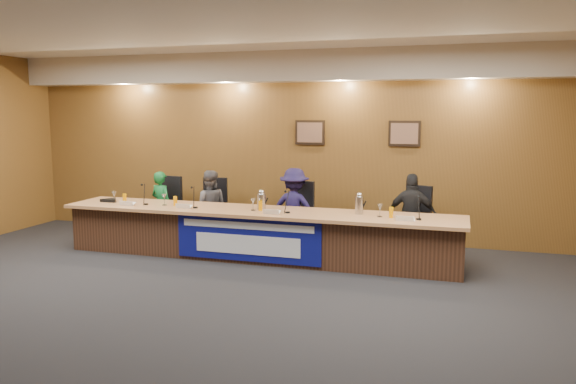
% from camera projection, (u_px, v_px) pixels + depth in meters
% --- Properties ---
extents(floor, '(10.00, 10.00, 0.00)m').
position_uv_depth(floor, '(183.00, 311.00, 6.27)').
color(floor, black).
rests_on(floor, ground).
extents(ceiling, '(10.00, 8.00, 0.04)m').
position_uv_depth(ceiling, '(175.00, 15.00, 5.81)').
color(ceiling, silver).
rests_on(ceiling, wall_back).
extents(wall_back, '(10.00, 0.04, 3.20)m').
position_uv_depth(wall_back, '(288.00, 146.00, 9.82)').
color(wall_back, brown).
rests_on(wall_back, floor).
extents(soffit, '(10.00, 0.50, 0.50)m').
position_uv_depth(soffit, '(284.00, 67.00, 9.39)').
color(soffit, beige).
rests_on(soffit, wall_back).
extents(dais_body, '(6.00, 0.80, 0.70)m').
position_uv_depth(dais_body, '(257.00, 235.00, 8.49)').
color(dais_body, '#402618').
rests_on(dais_body, floor).
extents(dais_top, '(6.10, 0.95, 0.05)m').
position_uv_depth(dais_top, '(256.00, 211.00, 8.39)').
color(dais_top, '#B57C4D').
rests_on(dais_top, dais_body).
extents(banner, '(2.20, 0.02, 0.65)m').
position_uv_depth(banner, '(247.00, 239.00, 8.09)').
color(banner, navy).
rests_on(banner, dais_body).
extents(banner_text_upper, '(2.00, 0.01, 0.10)m').
position_uv_depth(banner_text_upper, '(247.00, 226.00, 8.05)').
color(banner_text_upper, silver).
rests_on(banner_text_upper, banner).
extents(banner_text_lower, '(1.60, 0.01, 0.28)m').
position_uv_depth(banner_text_lower, '(247.00, 245.00, 8.09)').
color(banner_text_lower, silver).
rests_on(banner_text_lower, banner).
extents(wall_photo_left, '(0.52, 0.04, 0.42)m').
position_uv_depth(wall_photo_left, '(310.00, 132.00, 9.64)').
color(wall_photo_left, black).
rests_on(wall_photo_left, wall_back).
extents(wall_photo_right, '(0.52, 0.04, 0.42)m').
position_uv_depth(wall_photo_right, '(404.00, 134.00, 9.18)').
color(wall_photo_right, black).
rests_on(wall_photo_right, wall_back).
extents(panelist_a, '(0.50, 0.40, 1.19)m').
position_uv_depth(panelist_a, '(161.00, 205.00, 9.72)').
color(panelist_a, '#125E28').
rests_on(panelist_a, floor).
extents(panelist_b, '(0.71, 0.63, 1.23)m').
position_uv_depth(panelist_b, '(210.00, 207.00, 9.45)').
color(panelist_b, '#535156').
rests_on(panelist_b, floor).
extents(panelist_c, '(0.86, 0.52, 1.31)m').
position_uv_depth(panelist_c, '(294.00, 209.00, 9.01)').
color(panelist_c, '#18123D').
rests_on(panelist_c, floor).
extents(panelist_d, '(0.76, 0.32, 1.29)m').
position_uv_depth(panelist_d, '(412.00, 216.00, 8.47)').
color(panelist_d, black).
rests_on(panelist_d, floor).
extents(office_chair_a, '(0.56, 0.56, 0.08)m').
position_uv_depth(office_chair_a, '(165.00, 211.00, 9.83)').
color(office_chair_a, black).
rests_on(office_chair_a, floor).
extents(office_chair_b, '(0.55, 0.55, 0.08)m').
position_uv_depth(office_chair_b, '(212.00, 214.00, 9.56)').
color(office_chair_b, black).
rests_on(office_chair_b, floor).
extents(office_chair_c, '(0.57, 0.57, 0.08)m').
position_uv_depth(office_chair_c, '(296.00, 219.00, 9.13)').
color(office_chair_c, black).
rests_on(office_chair_c, floor).
extents(office_chair_d, '(0.61, 0.61, 0.08)m').
position_uv_depth(office_chair_d, '(412.00, 225.00, 8.59)').
color(office_chair_d, black).
rests_on(office_chair_d, floor).
extents(nameplate_a, '(0.24, 0.08, 0.10)m').
position_uv_depth(nameplate_a, '(126.00, 203.00, 8.75)').
color(nameplate_a, white).
rests_on(nameplate_a, dais_top).
extents(microphone_a, '(0.07, 0.07, 0.02)m').
position_uv_depth(microphone_a, '(146.00, 204.00, 8.84)').
color(microphone_a, black).
rests_on(microphone_a, dais_top).
extents(juice_glass_a, '(0.06, 0.06, 0.15)m').
position_uv_depth(juice_glass_a, '(125.00, 198.00, 9.01)').
color(juice_glass_a, '#EE9500').
rests_on(juice_glass_a, dais_top).
extents(water_glass_a, '(0.08, 0.08, 0.18)m').
position_uv_depth(water_glass_a, '(114.00, 197.00, 9.07)').
color(water_glass_a, silver).
rests_on(water_glass_a, dais_top).
extents(nameplate_b, '(0.24, 0.08, 0.10)m').
position_uv_depth(nameplate_b, '(183.00, 206.00, 8.49)').
color(nameplate_b, white).
rests_on(nameplate_b, dais_top).
extents(microphone_b, '(0.07, 0.07, 0.02)m').
position_uv_depth(microphone_b, '(195.00, 207.00, 8.53)').
color(microphone_b, black).
rests_on(microphone_b, dais_top).
extents(juice_glass_b, '(0.06, 0.06, 0.15)m').
position_uv_depth(juice_glass_b, '(175.00, 201.00, 8.74)').
color(juice_glass_b, '#EE9500').
rests_on(juice_glass_b, dais_top).
extents(water_glass_b, '(0.08, 0.08, 0.18)m').
position_uv_depth(water_glass_b, '(164.00, 200.00, 8.77)').
color(water_glass_b, silver).
rests_on(water_glass_b, dais_top).
extents(nameplate_c, '(0.24, 0.08, 0.10)m').
position_uv_depth(nameplate_c, '(271.00, 211.00, 8.01)').
color(nameplate_c, white).
rests_on(nameplate_c, dais_top).
extents(microphone_c, '(0.07, 0.07, 0.02)m').
position_uv_depth(microphone_c, '(288.00, 212.00, 8.12)').
color(microphone_c, black).
rests_on(microphone_c, dais_top).
extents(juice_glass_c, '(0.06, 0.06, 0.15)m').
position_uv_depth(juice_glass_c, '(260.00, 206.00, 8.30)').
color(juice_glass_c, '#EE9500').
rests_on(juice_glass_c, dais_top).
extents(water_glass_c, '(0.08, 0.08, 0.18)m').
position_uv_depth(water_glass_c, '(253.00, 205.00, 8.31)').
color(water_glass_c, silver).
rests_on(water_glass_c, dais_top).
extents(nameplate_d, '(0.24, 0.08, 0.10)m').
position_uv_depth(nameplate_d, '(405.00, 218.00, 7.50)').
color(nameplate_d, white).
rests_on(nameplate_d, dais_top).
extents(microphone_d, '(0.07, 0.07, 0.02)m').
position_uv_depth(microphone_d, '(419.00, 219.00, 7.61)').
color(microphone_d, black).
rests_on(microphone_d, dais_top).
extents(juice_glass_d, '(0.06, 0.06, 0.15)m').
position_uv_depth(juice_glass_d, '(391.00, 212.00, 7.75)').
color(juice_glass_d, '#EE9500').
rests_on(juice_glass_d, dais_top).
extents(water_glass_d, '(0.08, 0.08, 0.18)m').
position_uv_depth(water_glass_d, '(380.00, 211.00, 7.81)').
color(water_glass_d, silver).
rests_on(water_glass_d, dais_top).
extents(carafe_mid, '(0.13, 0.13, 0.23)m').
position_uv_depth(carafe_mid, '(262.00, 202.00, 8.42)').
color(carafe_mid, silver).
rests_on(carafe_mid, dais_top).
extents(carafe_right, '(0.12, 0.12, 0.25)m').
position_uv_depth(carafe_right, '(359.00, 205.00, 8.02)').
color(carafe_right, silver).
rests_on(carafe_right, dais_top).
extents(speakerphone, '(0.32, 0.32, 0.05)m').
position_uv_depth(speakerphone, '(110.00, 200.00, 9.13)').
color(speakerphone, black).
rests_on(speakerphone, dais_top).
extents(paper_stack, '(0.26, 0.33, 0.01)m').
position_uv_depth(paper_stack, '(406.00, 219.00, 7.66)').
color(paper_stack, white).
rests_on(paper_stack, dais_top).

